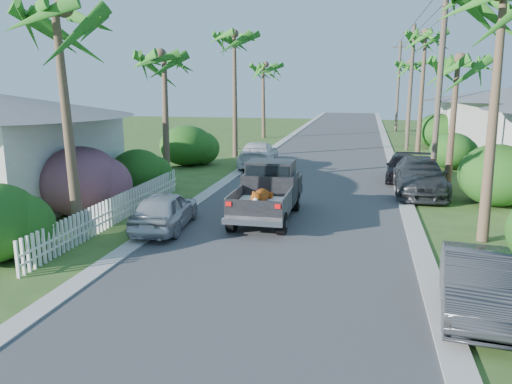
% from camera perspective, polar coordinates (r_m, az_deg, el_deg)
% --- Properties ---
extents(ground, '(120.00, 120.00, 0.00)m').
position_cam_1_polar(ground, '(11.81, -1.12, -12.13)').
color(ground, '#334F1D').
rests_on(ground, ground).
extents(road, '(8.00, 100.00, 0.02)m').
position_cam_1_polar(road, '(35.87, 8.20, 4.40)').
color(road, '#38383A').
rests_on(road, ground).
extents(curb_left, '(0.60, 100.00, 0.06)m').
position_cam_1_polar(curb_left, '(36.42, 1.42, 4.67)').
color(curb_left, '#A5A39E').
rests_on(curb_left, ground).
extents(curb_right, '(0.60, 100.00, 0.06)m').
position_cam_1_polar(curb_right, '(35.83, 15.09, 4.12)').
color(curb_right, '#A5A39E').
rests_on(curb_right, ground).
extents(pickup_truck, '(1.98, 5.12, 2.06)m').
position_cam_1_polar(pickup_truck, '(18.51, 1.53, 0.24)').
color(pickup_truck, black).
rests_on(pickup_truck, ground).
extents(parked_car_rn, '(1.83, 4.10, 1.31)m').
position_cam_1_polar(parked_car_rn, '(11.90, 23.85, -9.63)').
color(parked_car_rn, '#2D2F32').
rests_on(parked_car_rn, ground).
extents(parked_car_rm, '(2.23, 5.45, 1.58)m').
position_cam_1_polar(parked_car_rm, '(23.54, 18.19, 1.69)').
color(parked_car_rm, '#2D2F32').
rests_on(parked_car_rm, ground).
extents(parked_car_rf, '(1.89, 4.11, 1.36)m').
position_cam_1_polar(parked_car_rf, '(26.49, 16.42, 2.70)').
color(parked_car_rf, black).
rests_on(parked_car_rf, ground).
extents(parked_car_ln, '(1.90, 4.00, 1.32)m').
position_cam_1_polar(parked_car_ln, '(17.22, -10.38, -2.09)').
color(parked_car_ln, '#B8B9BF').
rests_on(parked_car_ln, ground).
extents(parked_car_lf, '(2.59, 5.31, 1.49)m').
position_cam_1_polar(parked_car_lf, '(29.58, 0.26, 4.29)').
color(parked_car_lf, silver).
rests_on(parked_car_lf, ground).
extents(palm_l_a, '(4.40, 4.40, 8.20)m').
position_cam_1_polar(palm_l_a, '(16.15, -21.66, 18.78)').
color(palm_l_a, brown).
rests_on(palm_l_a, ground).
extents(palm_l_b, '(4.40, 4.40, 7.40)m').
position_cam_1_polar(palm_l_b, '(24.33, -10.57, 15.10)').
color(palm_l_b, brown).
rests_on(palm_l_b, ground).
extents(palm_l_c, '(4.40, 4.40, 9.20)m').
position_cam_1_polar(palm_l_c, '(33.68, -2.50, 17.48)').
color(palm_l_c, brown).
rests_on(palm_l_c, ground).
extents(palm_l_d, '(4.40, 4.40, 7.70)m').
position_cam_1_polar(palm_l_d, '(45.38, 0.87, 14.31)').
color(palm_l_d, brown).
rests_on(palm_l_d, ground).
extents(palm_r_b, '(4.40, 4.40, 7.20)m').
position_cam_1_polar(palm_r_b, '(25.80, 22.09, 13.83)').
color(palm_r_b, brown).
rests_on(palm_r_b, ground).
extents(palm_r_c, '(4.40, 4.40, 9.40)m').
position_cam_1_polar(palm_r_c, '(36.78, 18.84, 16.74)').
color(palm_r_c, brown).
rests_on(palm_r_c, ground).
extents(palm_r_d, '(4.40, 4.40, 8.00)m').
position_cam_1_polar(palm_r_d, '(50.64, 17.34, 13.90)').
color(palm_r_d, brown).
rests_on(palm_r_d, ground).
extents(shrub_l_b, '(3.00, 3.30, 2.60)m').
position_cam_1_polar(shrub_l_b, '(19.74, -19.43, 1.15)').
color(shrub_l_b, '#BB1A77').
rests_on(shrub_l_b, ground).
extents(shrub_l_c, '(2.40, 2.64, 2.00)m').
position_cam_1_polar(shrub_l_c, '(23.05, -13.36, 2.29)').
color(shrub_l_c, '#194413').
rests_on(shrub_l_c, ground).
extents(shrub_l_d, '(3.20, 3.52, 2.40)m').
position_cam_1_polar(shrub_l_d, '(30.55, -7.95, 5.29)').
color(shrub_l_d, '#194413').
rests_on(shrub_l_d, ground).
extents(shrub_r_b, '(3.00, 3.30, 2.50)m').
position_cam_1_polar(shrub_r_b, '(22.39, 25.80, 1.75)').
color(shrub_r_b, '#194413').
rests_on(shrub_r_b, ground).
extents(shrub_r_c, '(2.60, 2.86, 2.10)m').
position_cam_1_polar(shrub_r_c, '(31.09, 21.50, 4.39)').
color(shrub_r_c, '#194413').
rests_on(shrub_r_c, ground).
extents(shrub_r_d, '(3.20, 3.52, 2.60)m').
position_cam_1_polar(shrub_r_d, '(40.98, 20.09, 6.58)').
color(shrub_r_d, '#194413').
rests_on(shrub_r_d, ground).
extents(picket_fence, '(0.10, 11.00, 1.00)m').
position_cam_1_polar(picket_fence, '(18.60, -15.33, -1.76)').
color(picket_fence, white).
rests_on(picket_fence, ground).
extents(house_right_far, '(9.00, 8.00, 4.60)m').
position_cam_1_polar(house_right_far, '(41.88, 27.01, 7.23)').
color(house_right_far, silver).
rests_on(house_right_far, ground).
extents(utility_pole_b, '(1.60, 0.26, 9.00)m').
position_cam_1_polar(utility_pole_b, '(23.65, 20.19, 10.90)').
color(utility_pole_b, brown).
rests_on(utility_pole_b, ground).
extents(utility_pole_c, '(1.60, 0.26, 9.00)m').
position_cam_1_polar(utility_pole_c, '(38.57, 17.25, 11.38)').
color(utility_pole_c, brown).
rests_on(utility_pole_c, ground).
extents(utility_pole_d, '(1.60, 0.26, 9.00)m').
position_cam_1_polar(utility_pole_d, '(53.54, 15.95, 11.58)').
color(utility_pole_d, brown).
rests_on(utility_pole_d, ground).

